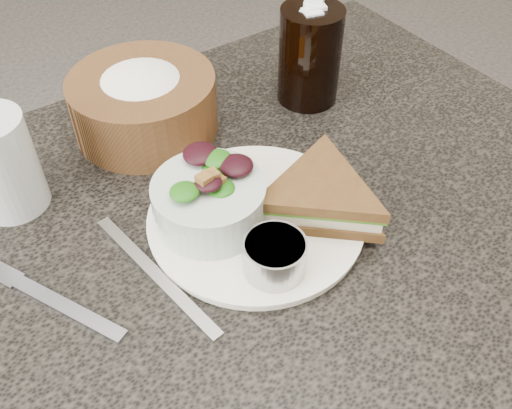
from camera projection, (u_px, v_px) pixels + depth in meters
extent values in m
cube|color=black|center=(240.00, 371.00, 0.95)|extent=(1.00, 0.70, 0.75)
cylinder|color=white|center=(256.00, 219.00, 0.68)|extent=(0.25, 0.25, 0.01)
cylinder|color=#A3A4A5|center=(275.00, 256.00, 0.60)|extent=(0.08, 0.08, 0.04)
cone|color=orange|center=(233.00, 160.00, 0.72)|extent=(0.07, 0.07, 0.03)
cube|color=gray|center=(61.00, 305.00, 0.59)|extent=(0.09, 0.15, 0.00)
cube|color=#B0B0B0|center=(155.00, 274.00, 0.62)|extent=(0.04, 0.22, 0.00)
cylinder|color=silver|center=(1.00, 164.00, 0.66)|extent=(0.09, 0.09, 0.13)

